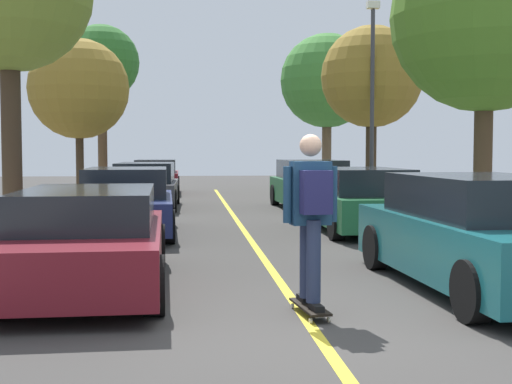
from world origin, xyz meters
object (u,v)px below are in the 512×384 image
at_px(street_tree_left_near, 79,89).
at_px(streetlamp, 372,90).
at_px(parked_car_right_nearest, 483,234).
at_px(fire_hydrant, 40,217).
at_px(parked_car_left_nearest, 88,239).
at_px(parked_car_right_far, 311,185).
at_px(parked_car_left_far, 146,185).
at_px(skateboarder, 311,209).
at_px(parked_car_left_near, 127,202).
at_px(parked_car_right_near, 361,200).
at_px(skateboard, 310,307).
at_px(street_tree_right_near, 372,77).
at_px(parked_car_left_farthest, 156,177).
at_px(street_tree_right_far, 327,81).
at_px(street_tree_right_nearest, 486,18).
at_px(street_tree_left_far, 102,64).

relative_size(street_tree_left_near, streetlamp, 0.86).
xyz_separation_m(parked_car_right_nearest, fire_hydrant, (-6.36, 5.04, -0.20)).
bearing_deg(parked_car_left_nearest, street_tree_left_near, 98.85).
xyz_separation_m(parked_car_left_nearest, parked_car_right_far, (4.86, 11.55, 0.08)).
bearing_deg(parked_car_left_far, parked_car_left_nearest, -90.00).
bearing_deg(skateboarder, street_tree_left_near, 106.70).
relative_size(parked_car_left_near, parked_car_right_near, 1.10).
height_order(parked_car_right_far, skateboard, parked_car_right_far).
xyz_separation_m(parked_car_left_near, parked_car_right_near, (4.86, -0.02, 0.01)).
height_order(parked_car_right_nearest, fire_hydrant, parked_car_right_nearest).
relative_size(parked_car_right_nearest, fire_hydrant, 6.66).
height_order(street_tree_right_near, fire_hydrant, street_tree_right_near).
xyz_separation_m(parked_car_left_nearest, parked_car_left_farthest, (0.00, 19.01, 0.05)).
distance_m(parked_car_left_near, streetlamp, 9.18).
relative_size(parked_car_left_near, street_tree_right_far, 0.70).
bearing_deg(street_tree_right_nearest, parked_car_right_near, 152.25).
relative_size(parked_car_left_nearest, parked_car_right_far, 1.09).
bearing_deg(street_tree_right_near, streetlamp, -104.23).
distance_m(street_tree_left_far, street_tree_right_far, 9.17).
height_order(parked_car_right_far, streetlamp, streetlamp).
bearing_deg(skateboarder, fire_hydrant, 122.74).
height_order(parked_car_left_nearest, street_tree_left_far, street_tree_left_far).
relative_size(street_tree_left_far, street_tree_right_nearest, 1.09).
height_order(street_tree_right_near, streetlamp, streetlamp).
bearing_deg(street_tree_right_nearest, street_tree_left_far, 120.79).
height_order(parked_car_right_nearest, street_tree_right_nearest, street_tree_right_nearest).
bearing_deg(street_tree_right_far, street_tree_left_far, -178.73).
bearing_deg(skateboarder, parked_car_left_farthest, 96.89).
bearing_deg(street_tree_left_far, parked_car_left_near, -81.40).
bearing_deg(parked_car_left_nearest, parked_car_left_near, 90.00).
xyz_separation_m(parked_car_left_near, street_tree_right_nearest, (7.01, -1.15, 3.62)).
xyz_separation_m(parked_car_left_farthest, fire_hydrant, (-1.50, -14.49, -0.19)).
relative_size(parked_car_left_nearest, streetlamp, 0.77).
xyz_separation_m(parked_car_right_near, skateboarder, (-2.35, -7.30, 0.45)).
relative_size(parked_car_right_nearest, parked_car_right_far, 1.13).
bearing_deg(street_tree_right_near, street_tree_left_near, 174.51).
xyz_separation_m(street_tree_right_near, skateboard, (-4.51, -14.58, -3.91)).
height_order(parked_car_left_near, street_tree_right_far, street_tree_right_far).
height_order(street_tree_left_far, street_tree_right_far, street_tree_left_far).
distance_m(parked_car_right_far, skateboard, 13.44).
bearing_deg(skateboarder, street_tree_left_far, 102.19).
xyz_separation_m(street_tree_left_near, skateboard, (4.65, -15.46, -3.54)).
distance_m(parked_car_right_nearest, fire_hydrant, 8.11).
distance_m(parked_car_left_farthest, parked_car_right_near, 14.26).
height_order(street_tree_left_near, street_tree_right_nearest, street_tree_right_nearest).
xyz_separation_m(parked_car_right_near, street_tree_right_nearest, (2.15, -1.13, 3.60)).
distance_m(parked_car_right_nearest, streetlamp, 12.31).
distance_m(parked_car_right_far, street_tree_right_near, 4.16).
distance_m(parked_car_right_far, street_tree_right_nearest, 8.22).
bearing_deg(parked_car_right_far, parked_car_left_near, -129.31).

